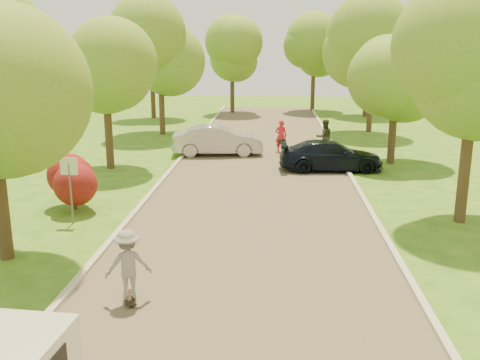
% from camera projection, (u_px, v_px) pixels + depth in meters
% --- Properties ---
extents(ground, '(100.00, 100.00, 0.00)m').
position_uv_depth(ground, '(244.00, 280.00, 13.14)').
color(ground, '#2A5E16').
rests_on(ground, ground).
extents(road, '(8.00, 60.00, 0.01)m').
position_uv_depth(road, '(256.00, 193.00, 20.88)').
color(road, '#4C4438').
rests_on(road, ground).
extents(curb_left, '(0.18, 60.00, 0.12)m').
position_uv_depth(curb_left, '(154.00, 190.00, 21.13)').
color(curb_left, '#B2AD9E').
rests_on(curb_left, ground).
extents(curb_right, '(0.18, 60.00, 0.12)m').
position_uv_depth(curb_right, '(361.00, 194.00, 20.61)').
color(curb_right, '#B2AD9E').
rests_on(curb_right, ground).
extents(street_sign, '(0.55, 0.06, 2.17)m').
position_uv_depth(street_sign, '(70.00, 177.00, 17.00)').
color(street_sign, '#59595E').
rests_on(street_sign, ground).
extents(red_shrub, '(1.70, 1.70, 1.95)m').
position_uv_depth(red_shrub, '(73.00, 179.00, 18.60)').
color(red_shrub, '#382619').
rests_on(red_shrub, ground).
extents(tree_l_midb, '(4.30, 4.20, 6.62)m').
position_uv_depth(tree_l_midb, '(109.00, 69.00, 24.07)').
color(tree_l_midb, '#382619').
rests_on(tree_l_midb, ground).
extents(tree_l_far, '(4.92, 4.80, 7.79)m').
position_uv_depth(tree_l_far, '(163.00, 48.00, 33.50)').
color(tree_l_far, '#382619').
rests_on(tree_l_far, ground).
extents(tree_r_midb, '(4.51, 4.40, 7.01)m').
position_uv_depth(tree_r_midb, '(402.00, 62.00, 25.08)').
color(tree_r_midb, '#382619').
rests_on(tree_r_midb, ground).
extents(tree_r_far, '(5.33, 5.20, 8.34)m').
position_uv_depth(tree_r_far, '(377.00, 42.00, 34.48)').
color(tree_r_far, '#382619').
rests_on(tree_r_far, ground).
extents(tree_bg_a, '(5.12, 5.00, 7.72)m').
position_uv_depth(tree_bg_a, '(154.00, 50.00, 41.43)').
color(tree_bg_a, '#382619').
rests_on(tree_bg_a, ground).
extents(tree_bg_b, '(5.12, 5.00, 7.95)m').
position_uv_depth(tree_bg_b, '(371.00, 47.00, 42.23)').
color(tree_bg_b, '#382619').
rests_on(tree_bg_b, ground).
extents(tree_bg_c, '(4.92, 4.80, 7.33)m').
position_uv_depth(tree_bg_c, '(235.00, 53.00, 44.99)').
color(tree_bg_c, '#382619').
rests_on(tree_bg_c, ground).
extents(tree_bg_d, '(5.12, 5.00, 7.72)m').
position_uv_depth(tree_bg_d, '(317.00, 49.00, 46.41)').
color(tree_bg_d, '#382619').
rests_on(tree_bg_d, ground).
extents(silver_sedan, '(4.88, 2.20, 1.55)m').
position_uv_depth(silver_sedan, '(218.00, 140.00, 28.09)').
color(silver_sedan, '#A3A4A8').
rests_on(silver_sedan, ground).
extents(dark_sedan, '(4.85, 2.23, 1.38)m').
position_uv_depth(dark_sedan, '(331.00, 156.00, 24.65)').
color(dark_sedan, black).
rests_on(dark_sedan, ground).
extents(longboard, '(0.50, 0.85, 0.10)m').
position_uv_depth(longboard, '(130.00, 298.00, 12.05)').
color(longboard, black).
rests_on(longboard, ground).
extents(skateboarder, '(1.17, 0.91, 1.60)m').
position_uv_depth(skateboarder, '(128.00, 264.00, 11.85)').
color(skateboarder, gray).
rests_on(skateboarder, longboard).
extents(person_striped, '(0.66, 0.45, 1.73)m').
position_uv_depth(person_striped, '(281.00, 136.00, 28.90)').
color(person_striped, red).
rests_on(person_striped, ground).
extents(person_olive, '(1.07, 0.94, 1.87)m').
position_uv_depth(person_olive, '(324.00, 137.00, 28.19)').
color(person_olive, '#2F3620').
rests_on(person_olive, ground).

